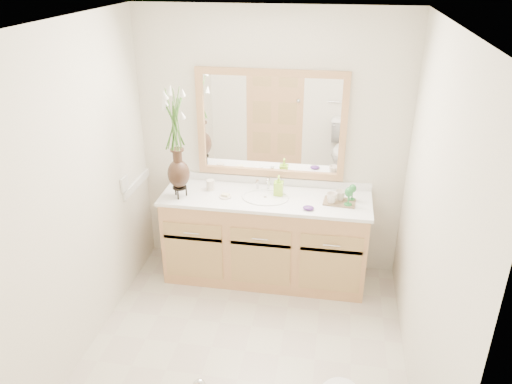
% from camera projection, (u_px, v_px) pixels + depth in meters
% --- Properties ---
extents(floor, '(2.60, 2.60, 0.00)m').
position_uv_depth(floor, '(245.00, 351.00, 3.83)').
color(floor, beige).
rests_on(floor, ground).
extents(ceiling, '(2.40, 2.60, 0.02)m').
position_uv_depth(ceiling, '(241.00, 24.00, 2.79)').
color(ceiling, white).
rests_on(ceiling, wall_back).
extents(wall_back, '(2.40, 0.02, 2.40)m').
position_uv_depth(wall_back, '(271.00, 146.00, 4.47)').
color(wall_back, beige).
rests_on(wall_back, floor).
extents(wall_front, '(2.40, 0.02, 2.40)m').
position_uv_depth(wall_front, '(186.00, 352.00, 2.15)').
color(wall_front, beige).
rests_on(wall_front, floor).
extents(wall_left, '(0.02, 2.60, 2.40)m').
position_uv_depth(wall_left, '(75.00, 200.00, 3.49)').
color(wall_left, beige).
rests_on(wall_left, floor).
extents(wall_right, '(0.02, 2.60, 2.40)m').
position_uv_depth(wall_right, '(431.00, 228.00, 3.13)').
color(wall_right, beige).
rests_on(wall_right, floor).
extents(vanity, '(1.80, 0.55, 0.80)m').
position_uv_depth(vanity, '(265.00, 239.00, 4.56)').
color(vanity, tan).
rests_on(vanity, floor).
extents(counter, '(1.84, 0.57, 0.03)m').
position_uv_depth(counter, '(266.00, 198.00, 4.38)').
color(counter, white).
rests_on(counter, vanity).
extents(sink, '(0.38, 0.34, 0.23)m').
position_uv_depth(sink, '(265.00, 203.00, 4.38)').
color(sink, white).
rests_on(sink, counter).
extents(mirror, '(1.32, 0.04, 0.97)m').
position_uv_depth(mirror, '(271.00, 125.00, 4.36)').
color(mirror, white).
rests_on(mirror, wall_back).
extents(switch_plate, '(0.02, 0.12, 0.12)m').
position_uv_depth(switch_plate, '(124.00, 184.00, 4.26)').
color(switch_plate, white).
rests_on(switch_plate, wall_left).
extents(door, '(0.80, 0.03, 2.00)m').
position_uv_depth(door, '(127.00, 375.00, 2.30)').
color(door, tan).
rests_on(door, floor).
extents(flower_vase, '(0.22, 0.22, 0.92)m').
position_uv_depth(flower_vase, '(175.00, 129.00, 4.11)').
color(flower_vase, black).
rests_on(flower_vase, counter).
extents(tumbler, '(0.07, 0.07, 0.09)m').
position_uv_depth(tumbler, '(210.00, 185.00, 4.48)').
color(tumbler, beige).
rests_on(tumbler, counter).
extents(soap_dish, '(0.11, 0.11, 0.03)m').
position_uv_depth(soap_dish, '(225.00, 196.00, 4.36)').
color(soap_dish, beige).
rests_on(soap_dish, counter).
extents(soap_bottle, '(0.07, 0.08, 0.16)m').
position_uv_depth(soap_bottle, '(279.00, 186.00, 4.38)').
color(soap_bottle, '#A0E034').
rests_on(soap_bottle, counter).
extents(purple_dish, '(0.10, 0.08, 0.03)m').
position_uv_depth(purple_dish, '(308.00, 208.00, 4.14)').
color(purple_dish, '#472369').
rests_on(purple_dish, counter).
extents(tray, '(0.28, 0.20, 0.01)m').
position_uv_depth(tray, '(339.00, 202.00, 4.27)').
color(tray, brown).
rests_on(tray, counter).
extents(mug_left, '(0.10, 0.10, 0.09)m').
position_uv_depth(mug_left, '(332.00, 198.00, 4.22)').
color(mug_left, beige).
rests_on(mug_left, tray).
extents(mug_right, '(0.11, 0.11, 0.09)m').
position_uv_depth(mug_right, '(340.00, 195.00, 4.27)').
color(mug_right, beige).
rests_on(mug_right, tray).
extents(goblet_front, '(0.07, 0.07, 0.16)m').
position_uv_depth(goblet_front, '(349.00, 193.00, 4.16)').
color(goblet_front, '#277535').
rests_on(goblet_front, tray).
extents(goblet_back, '(0.06, 0.06, 0.14)m').
position_uv_depth(goblet_back, '(353.00, 189.00, 4.26)').
color(goblet_back, '#277535').
rests_on(goblet_back, tray).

